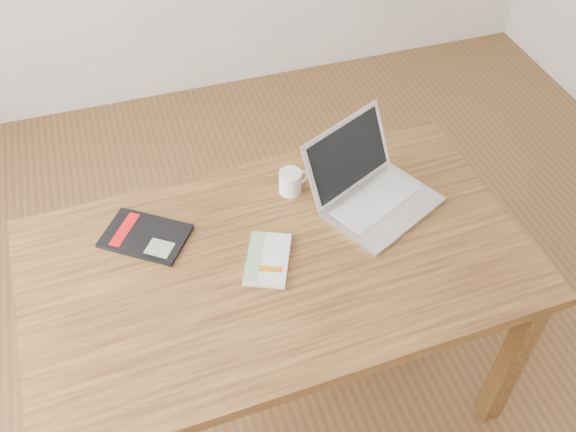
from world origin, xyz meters
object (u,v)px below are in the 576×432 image
object	(u,v)px
white_guidebook	(268,259)
coffee_mug	(291,181)
desk	(278,276)
black_guidebook	(145,236)
laptop	(370,188)

from	to	relation	value
white_guidebook	coffee_mug	xyz separation A→B (m)	(0.16, 0.26, 0.03)
desk	black_guidebook	xyz separation A→B (m)	(-0.36, 0.20, 0.10)
white_guidebook	desk	bearing A→B (deg)	29.67
black_guidebook	white_guidebook	bearing A→B (deg)	-86.26
white_guidebook	laptop	xyz separation A→B (m)	(0.38, 0.15, 0.04)
desk	black_guidebook	distance (m)	0.42
coffee_mug	desk	bearing A→B (deg)	-129.87
desk	coffee_mug	world-z (taller)	coffee_mug
laptop	coffee_mug	world-z (taller)	laptop
white_guidebook	black_guidebook	bearing A→B (deg)	171.75
coffee_mug	laptop	bearing A→B (deg)	-41.08
desk	laptop	world-z (taller)	laptop
laptop	white_guidebook	bearing A→B (deg)	175.09
white_guidebook	coffee_mug	bearing A→B (deg)	82.55
desk	white_guidebook	bearing A→B (deg)	-175.91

